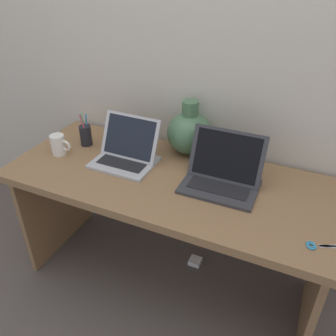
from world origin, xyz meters
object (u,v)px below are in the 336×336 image
(green_vase, at_px, (189,132))
(coffee_mug, at_px, (59,145))
(pen_cup, at_px, (86,135))
(laptop_left, at_px, (127,151))
(power_brick, at_px, (195,261))
(scissors, at_px, (319,246))
(laptop_right, at_px, (223,172))

(green_vase, xyz_separation_m, coffee_mug, (-0.60, -0.30, -0.06))
(green_vase, distance_m, pen_cup, 0.56)
(laptop_left, relative_size, pen_cup, 1.58)
(green_vase, relative_size, power_brick, 4.05)
(laptop_left, height_order, scissors, laptop_left)
(laptop_left, height_order, power_brick, laptop_left)
(scissors, height_order, power_brick, scissors)
(laptop_right, relative_size, coffee_mug, 2.96)
(power_brick, bearing_deg, pen_cup, -174.29)
(laptop_right, relative_size, power_brick, 4.84)
(laptop_right, bearing_deg, green_vase, 139.25)
(coffee_mug, xyz_separation_m, pen_cup, (0.07, 0.14, 0.00))
(pen_cup, bearing_deg, power_brick, 5.71)
(coffee_mug, height_order, scissors, coffee_mug)
(green_vase, height_order, coffee_mug, green_vase)
(laptop_left, height_order, laptop_right, laptop_right)
(pen_cup, height_order, power_brick, pen_cup)
(laptop_left, height_order, green_vase, green_vase)
(laptop_right, height_order, coffee_mug, laptop_right)
(laptop_right, bearing_deg, coffee_mug, -174.00)
(laptop_right, xyz_separation_m, green_vase, (-0.25, 0.21, 0.05))
(laptop_right, height_order, pen_cup, laptop_right)
(laptop_left, distance_m, pen_cup, 0.29)
(laptop_right, xyz_separation_m, scissors, (0.44, -0.24, -0.06))
(green_vase, height_order, power_brick, green_vase)
(laptop_left, distance_m, scissors, 0.97)
(coffee_mug, height_order, pen_cup, pen_cup)
(pen_cup, bearing_deg, laptop_right, -3.84)
(laptop_left, relative_size, scissors, 2.12)
(power_brick, bearing_deg, coffee_mug, -163.75)
(scissors, bearing_deg, laptop_left, 165.96)
(scissors, bearing_deg, green_vase, 146.77)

